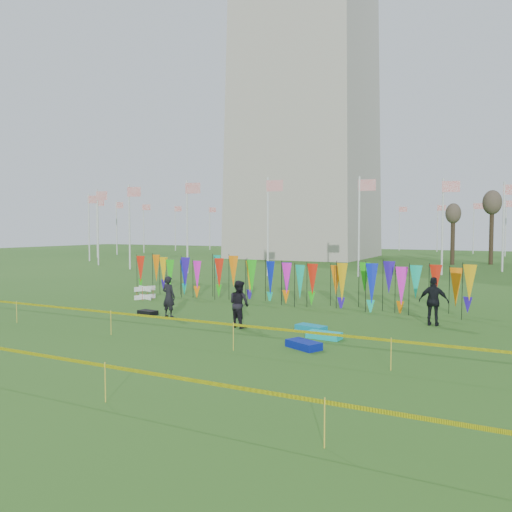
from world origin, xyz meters
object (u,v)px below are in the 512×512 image
at_px(person_left, 169,297).
at_px(kite_bag_blue, 304,345).
at_px(kite_bag_turquoise, 311,328).
at_px(person_mid, 239,304).
at_px(kite_bag_teal, 324,335).
at_px(box_kite, 145,293).
at_px(person_right, 434,301).
at_px(kite_bag_black, 148,313).

relative_size(person_left, kite_bag_blue, 1.56).
bearing_deg(kite_bag_turquoise, kite_bag_blue, -74.10).
height_order(person_mid, kite_bag_teal, person_mid).
distance_m(box_kite, kite_bag_teal, 12.84).
bearing_deg(person_right, kite_bag_teal, 53.24).
bearing_deg(person_mid, kite_bag_turquoise, -146.51).
relative_size(person_left, kite_bag_teal, 1.51).
bearing_deg(kite_bag_teal, kite_bag_blue, -93.35).
bearing_deg(person_left, person_right, -158.48).
height_order(person_right, kite_bag_teal, person_right).
xyz_separation_m(person_left, kite_bag_black, (-1.19, 0.04, -0.80)).
xyz_separation_m(person_left, kite_bag_blue, (7.34, -2.66, -0.78)).
bearing_deg(person_left, kite_bag_teal, 177.07).
xyz_separation_m(kite_bag_turquoise, kite_bag_teal, (0.86, -0.98, 0.00)).
bearing_deg(person_left, kite_bag_black, 2.75).
relative_size(box_kite, kite_bag_turquoise, 0.65).
bearing_deg(kite_bag_blue, kite_bag_teal, 86.65).
bearing_deg(kite_bag_teal, kite_bag_turquoise, 131.18).
relative_size(box_kite, person_left, 0.40).
xyz_separation_m(person_left, kite_bag_teal, (7.44, -0.98, -0.78)).
distance_m(person_mid, kite_bag_blue, 4.17).
relative_size(person_mid, kite_bag_teal, 1.54).
xyz_separation_m(person_right, kite_bag_black, (-11.73, -3.17, -0.87)).
bearing_deg(person_mid, kite_bag_blue, 170.95).
height_order(kite_bag_black, kite_bag_teal, kite_bag_teal).
height_order(person_right, kite_bag_turquoise, person_right).
bearing_deg(kite_bag_turquoise, person_mid, -168.10).
bearing_deg(kite_bag_teal, person_mid, 173.71).
relative_size(box_kite, kite_bag_teal, 0.61).
height_order(person_left, kite_bag_turquoise, person_left).
relative_size(kite_bag_turquoise, kite_bag_teal, 0.94).
distance_m(box_kite, kite_bag_blue, 13.48).
distance_m(person_mid, person_right, 7.71).
height_order(box_kite, kite_bag_blue, box_kite).
xyz_separation_m(person_right, kite_bag_turquoise, (-3.95, -3.21, -0.85)).
bearing_deg(person_right, kite_bag_black, 14.81).
xyz_separation_m(person_mid, kite_bag_teal, (3.62, -0.40, -0.81)).
height_order(box_kite, kite_bag_turquoise, box_kite).
distance_m(person_left, kite_bag_black, 1.44).
xyz_separation_m(person_right, kite_bag_blue, (-3.19, -5.87, -0.85)).
height_order(box_kite, kite_bag_teal, box_kite).
relative_size(box_kite, kite_bag_blue, 0.63).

